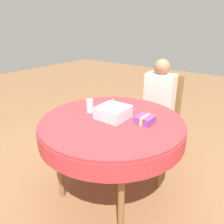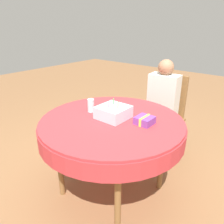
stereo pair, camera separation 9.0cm
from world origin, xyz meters
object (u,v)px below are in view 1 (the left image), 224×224
object	(u,v)px
person	(159,101)
birthday_cake	(113,112)
drinking_glass	(90,106)
chair	(160,112)
gift_box	(145,120)

from	to	relation	value
person	birthday_cake	size ratio (longest dim) A/B	4.73
drinking_glass	chair	bearing A→B (deg)	74.71
gift_box	drinking_glass	bearing A→B (deg)	-170.24
drinking_glass	gift_box	size ratio (longest dim) A/B	0.86
chair	drinking_glass	bearing A→B (deg)	-110.00
drinking_glass	gift_box	world-z (taller)	drinking_glass
chair	birthday_cake	world-z (taller)	chair
gift_box	birthday_cake	bearing A→B (deg)	-166.45
birthday_cake	gift_box	xyz separation A→B (m)	(0.28, 0.07, -0.02)
chair	person	world-z (taller)	person
birthday_cake	gift_box	bearing A→B (deg)	13.55
drinking_glass	gift_box	distance (m)	0.53
birthday_cake	gift_box	size ratio (longest dim) A/B	1.74
drinking_glass	person	bearing A→B (deg)	72.43
chair	gift_box	size ratio (longest dim) A/B	6.81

